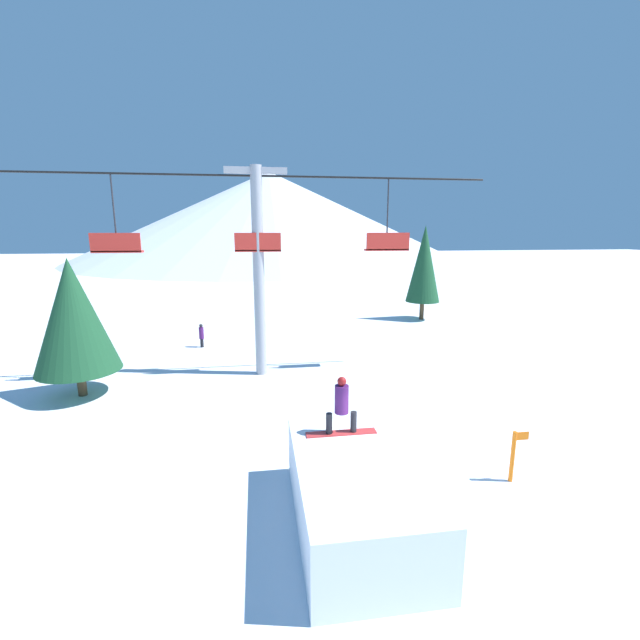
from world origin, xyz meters
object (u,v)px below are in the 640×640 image
object	(u,v)px
snow_ramp	(357,494)
trail_marker	(513,455)
distant_skier	(201,335)
pine_tree_near	(73,316)
snowboarder	(342,406)

from	to	relation	value
snow_ramp	trail_marker	xyz separation A→B (m)	(4.06, 1.02, -0.03)
trail_marker	distant_skier	world-z (taller)	trail_marker
pine_tree_near	trail_marker	size ratio (longest dim) A/B	3.90
snowboarder	trail_marker	bearing A→B (deg)	-2.96
snow_ramp	distant_skier	size ratio (longest dim) A/B	3.47
trail_marker	distant_skier	distance (m)	16.08
pine_tree_near	trail_marker	bearing A→B (deg)	-30.73
snowboarder	snow_ramp	bearing A→B (deg)	-85.69
snow_ramp	trail_marker	bearing A→B (deg)	14.10
snow_ramp	pine_tree_near	size ratio (longest dim) A/B	0.85
snow_ramp	snowboarder	size ratio (longest dim) A/B	2.67
pine_tree_near	trail_marker	xyz separation A→B (m)	(12.37, -7.35, -2.28)
snow_ramp	pine_tree_near	world-z (taller)	pine_tree_near
snow_ramp	snowboarder	distance (m)	1.85
snowboarder	trail_marker	xyz separation A→B (m)	(4.15, -0.21, -1.40)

